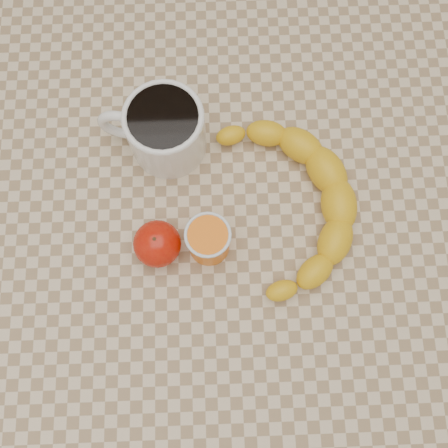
{
  "coord_description": "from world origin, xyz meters",
  "views": [
    {
      "loc": [
        -0.01,
        -0.17,
        1.44
      ],
      "look_at": [
        0.0,
        0.0,
        0.77
      ],
      "focal_mm": 40.0,
      "sensor_mm": 36.0,
      "label": 1
    }
  ],
  "objects_px": {
    "coffee_mug": "(164,129)",
    "orange_juice_glass": "(208,240)",
    "apple": "(157,244)",
    "banana": "(290,204)",
    "table": "(224,241)"
  },
  "relations": [
    {
      "from": "coffee_mug",
      "to": "orange_juice_glass",
      "type": "relative_size",
      "value": 2.26
    },
    {
      "from": "coffee_mug",
      "to": "apple",
      "type": "xyz_separation_m",
      "value": [
        -0.01,
        -0.16,
        -0.02
      ]
    },
    {
      "from": "coffee_mug",
      "to": "apple",
      "type": "relative_size",
      "value": 1.98
    },
    {
      "from": "table",
      "to": "coffee_mug",
      "type": "xyz_separation_m",
      "value": [
        -0.08,
        0.13,
        0.14
      ]
    },
    {
      "from": "apple",
      "to": "banana",
      "type": "xyz_separation_m",
      "value": [
        0.18,
        0.05,
        -0.0
      ]
    },
    {
      "from": "banana",
      "to": "apple",
      "type": "bearing_deg",
      "value": -169.23
    },
    {
      "from": "apple",
      "to": "table",
      "type": "bearing_deg",
      "value": 16.58
    },
    {
      "from": "banana",
      "to": "orange_juice_glass",
      "type": "bearing_deg",
      "value": -161.14
    },
    {
      "from": "coffee_mug",
      "to": "orange_juice_glass",
      "type": "xyz_separation_m",
      "value": [
        0.06,
        -0.16,
        -0.01
      ]
    },
    {
      "from": "orange_juice_glass",
      "to": "banana",
      "type": "xyz_separation_m",
      "value": [
        0.11,
        0.05,
        -0.01
      ]
    },
    {
      "from": "table",
      "to": "coffee_mug",
      "type": "distance_m",
      "value": 0.21
    },
    {
      "from": "coffee_mug",
      "to": "apple",
      "type": "height_order",
      "value": "coffee_mug"
    },
    {
      "from": "apple",
      "to": "orange_juice_glass",
      "type": "bearing_deg",
      "value": 0.86
    },
    {
      "from": "coffee_mug",
      "to": "banana",
      "type": "height_order",
      "value": "coffee_mug"
    },
    {
      "from": "orange_juice_glass",
      "to": "banana",
      "type": "relative_size",
      "value": 0.22
    }
  ]
}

